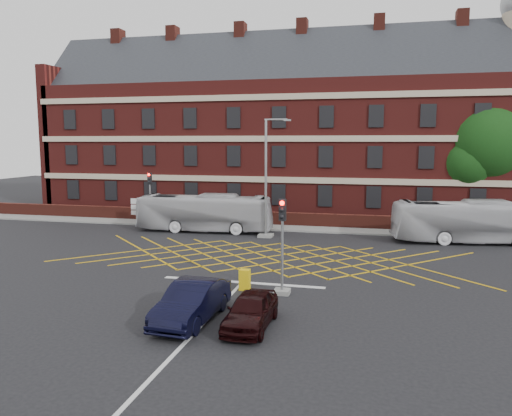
% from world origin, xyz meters
% --- Properties ---
extents(ground, '(120.00, 120.00, 0.00)m').
position_xyz_m(ground, '(0.00, 0.00, 0.00)').
color(ground, black).
rests_on(ground, ground).
extents(victorian_building, '(51.00, 12.17, 20.40)m').
position_xyz_m(victorian_building, '(0.25, 22.00, 7.84)').
color(victorian_building, maroon).
rests_on(victorian_building, ground).
extents(boundary_wall, '(56.00, 0.50, 1.10)m').
position_xyz_m(boundary_wall, '(0.00, 13.00, 0.55)').
color(boundary_wall, '#531D16').
rests_on(boundary_wall, ground).
extents(far_pavement, '(60.00, 3.00, 0.12)m').
position_xyz_m(far_pavement, '(0.00, 12.00, 0.06)').
color(far_pavement, slate).
rests_on(far_pavement, ground).
extents(box_junction_hatching, '(8.22, 8.22, 0.02)m').
position_xyz_m(box_junction_hatching, '(0.00, 2.00, 0.01)').
color(box_junction_hatching, '#CC990C').
rests_on(box_junction_hatching, ground).
extents(stop_line, '(8.00, 0.30, 0.02)m').
position_xyz_m(stop_line, '(0.00, -3.50, 0.01)').
color(stop_line, silver).
rests_on(stop_line, ground).
extents(centre_line, '(0.15, 14.00, 0.02)m').
position_xyz_m(centre_line, '(0.00, -10.00, 0.01)').
color(centre_line, silver).
rests_on(centre_line, ground).
extents(bus_left, '(10.31, 2.92, 2.84)m').
position_xyz_m(bus_left, '(-6.39, 9.22, 1.42)').
color(bus_left, '#BCBCC0').
rests_on(bus_left, ground).
extents(bus_right, '(10.57, 3.84, 2.88)m').
position_xyz_m(bus_right, '(12.45, 9.34, 1.44)').
color(bus_right, silver).
rests_on(bus_right, ground).
extents(car_navy, '(1.82, 4.63, 1.50)m').
position_xyz_m(car_navy, '(-0.51, -8.97, 0.75)').
color(car_navy, black).
rests_on(car_navy, ground).
extents(car_maroon, '(1.57, 3.79, 1.29)m').
position_xyz_m(car_maroon, '(1.82, -9.06, 0.64)').
color(car_maroon, black).
rests_on(car_maroon, ground).
extents(deciduous_tree, '(7.37, 7.00, 10.17)m').
position_xyz_m(deciduous_tree, '(14.69, 18.23, 6.17)').
color(deciduous_tree, black).
rests_on(deciduous_tree, ground).
extents(traffic_light_near, '(0.70, 0.70, 4.27)m').
position_xyz_m(traffic_light_near, '(2.19, -4.83, 1.76)').
color(traffic_light_near, slate).
rests_on(traffic_light_near, ground).
extents(traffic_light_far, '(0.70, 0.70, 4.27)m').
position_xyz_m(traffic_light_far, '(-11.62, 10.89, 1.76)').
color(traffic_light_far, slate).
rests_on(traffic_light_far, ground).
extents(street_lamp, '(2.25, 1.00, 8.33)m').
position_xyz_m(street_lamp, '(-1.34, 8.10, 2.82)').
color(street_lamp, slate).
rests_on(street_lamp, ground).
extents(direction_signs, '(1.10, 0.16, 2.20)m').
position_xyz_m(direction_signs, '(-12.87, 11.04, 1.38)').
color(direction_signs, gray).
rests_on(direction_signs, ground).
extents(utility_cabinet, '(0.47, 0.41, 0.96)m').
position_xyz_m(utility_cabinet, '(0.41, -4.63, 0.48)').
color(utility_cabinet, gold).
rests_on(utility_cabinet, ground).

